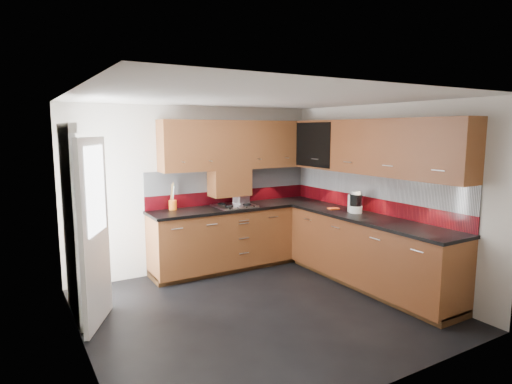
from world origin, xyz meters
TOP-DOWN VIEW (x-y plane):
  - room at (0.00, 0.00)m, footprint 4.00×3.80m
  - base_cabinets at (1.07, 0.72)m, footprint 2.70×3.20m
  - countertop at (1.05, 0.70)m, footprint 2.72×3.22m
  - backsplash at (1.28, 0.93)m, footprint 2.70×3.20m
  - upper_cabinets at (1.23, 0.78)m, footprint 2.50×3.20m
  - extractor_hood at (0.45, 1.64)m, footprint 0.60×0.33m
  - glass_cabinet at (1.71, 1.07)m, footprint 0.32×0.80m
  - back_door at (-1.78, 0.75)m, footprint 0.42×1.19m
  - gas_hob at (0.45, 1.47)m, footprint 0.57×0.50m
  - utensil_pot at (-0.43, 1.68)m, footprint 0.11×0.11m
  - toaster at (0.63, 1.59)m, footprint 0.27×0.22m
  - food_processor at (1.64, 0.20)m, footprint 0.18×0.18m
  - paper_towel at (1.66, 0.29)m, footprint 0.15×0.15m
  - orange_cloth at (1.56, 0.56)m, footprint 0.17×0.15m

SIDE VIEW (x-z plane):
  - base_cabinets at x=1.07m, z-range -0.04..0.91m
  - countertop at x=1.05m, z-range 0.90..0.94m
  - orange_cloth at x=1.56m, z-range 0.94..0.96m
  - gas_hob at x=0.45m, z-range 0.93..0.98m
  - toaster at x=0.63m, z-range 0.94..1.11m
  - utensil_pot at x=-0.43m, z-range 0.83..1.23m
  - back_door at x=-1.78m, z-range 0.01..2.05m
  - paper_towel at x=1.66m, z-range 0.94..1.17m
  - food_processor at x=1.64m, z-range 0.93..1.22m
  - backsplash at x=1.28m, z-range 0.94..1.48m
  - extractor_hood at x=0.45m, z-range 1.08..1.48m
  - room at x=0.00m, z-range 0.18..2.82m
  - upper_cabinets at x=1.23m, z-range 1.48..2.20m
  - glass_cabinet at x=1.71m, z-range 1.54..2.20m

